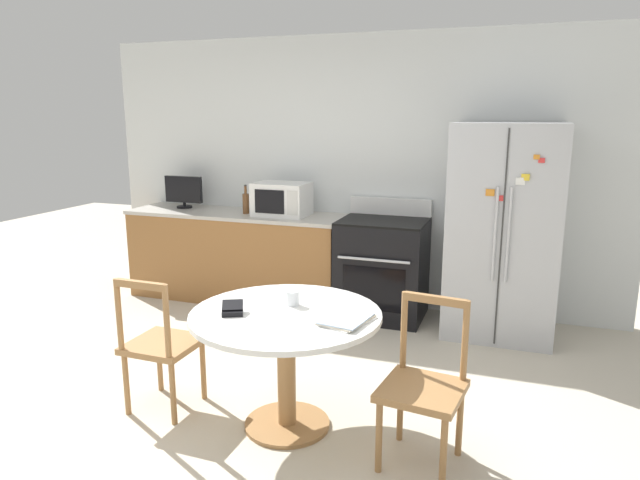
# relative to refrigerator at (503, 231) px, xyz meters

# --- Properties ---
(ground_plane) EXTENTS (14.00, 14.00, 0.00)m
(ground_plane) POSITION_rel_refrigerator_xyz_m (-1.46, -2.21, -0.90)
(ground_plane) COLOR beige
(back_wall) EXTENTS (5.20, 0.10, 2.60)m
(back_wall) POSITION_rel_refrigerator_xyz_m (-1.46, 0.44, 0.40)
(back_wall) COLOR silver
(back_wall) RESTS_ON ground_plane
(kitchen_counter) EXTENTS (2.23, 0.64, 0.90)m
(kitchen_counter) POSITION_rel_refrigerator_xyz_m (-2.56, 0.08, -0.45)
(kitchen_counter) COLOR #936033
(kitchen_counter) RESTS_ON ground_plane
(refrigerator) EXTENTS (0.89, 0.77, 1.80)m
(refrigerator) POSITION_rel_refrigerator_xyz_m (0.00, 0.00, 0.00)
(refrigerator) COLOR #B2B5BA
(refrigerator) RESTS_ON ground_plane
(oven_range) EXTENTS (0.78, 0.68, 1.08)m
(oven_range) POSITION_rel_refrigerator_xyz_m (-1.05, 0.05, -0.43)
(oven_range) COLOR black
(oven_range) RESTS_ON ground_plane
(microwave) EXTENTS (0.51, 0.38, 0.32)m
(microwave) POSITION_rel_refrigerator_xyz_m (-2.05, 0.07, 0.16)
(microwave) COLOR white
(microwave) RESTS_ON kitchen_counter
(countertop_tv) EXTENTS (0.42, 0.16, 0.33)m
(countertop_tv) POSITION_rel_refrigerator_xyz_m (-3.20, 0.14, 0.18)
(countertop_tv) COLOR black
(countertop_tv) RESTS_ON kitchen_counter
(counter_bottle) EXTENTS (0.06, 0.06, 0.28)m
(counter_bottle) POSITION_rel_refrigerator_xyz_m (-2.43, 0.05, 0.11)
(counter_bottle) COLOR brown
(counter_bottle) RESTS_ON kitchen_counter
(dining_table) EXTENTS (1.13, 1.13, 0.73)m
(dining_table) POSITION_rel_refrigerator_xyz_m (-1.13, -2.04, -0.32)
(dining_table) COLOR white
(dining_table) RESTS_ON ground_plane
(dining_chair_right) EXTENTS (0.47, 0.47, 0.90)m
(dining_chair_right) POSITION_rel_refrigerator_xyz_m (-0.30, -2.12, -0.46)
(dining_chair_right) COLOR #9E7042
(dining_chair_right) RESTS_ON ground_plane
(dining_chair_left) EXTENTS (0.43, 0.43, 0.90)m
(dining_chair_left) POSITION_rel_refrigerator_xyz_m (-1.96, -2.11, -0.46)
(dining_chair_left) COLOR #9E7042
(dining_chair_left) RESTS_ON ground_plane
(candle_glass) EXTENTS (0.08, 0.08, 0.09)m
(candle_glass) POSITION_rel_refrigerator_xyz_m (-1.14, -1.90, -0.13)
(candle_glass) COLOR silver
(candle_glass) RESTS_ON dining_table
(wallet) EXTENTS (0.16, 0.17, 0.07)m
(wallet) POSITION_rel_refrigerator_xyz_m (-1.41, -2.16, -0.14)
(wallet) COLOR black
(wallet) RESTS_ON dining_table
(mail_stack) EXTENTS (0.30, 0.35, 0.02)m
(mail_stack) POSITION_rel_refrigerator_xyz_m (-0.75, -2.06, -0.15)
(mail_stack) COLOR white
(mail_stack) RESTS_ON dining_table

